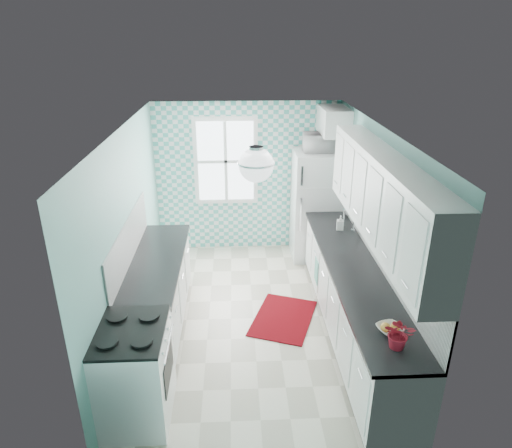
{
  "coord_description": "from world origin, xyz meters",
  "views": [
    {
      "loc": [
        -0.21,
        -5.06,
        3.53
      ],
      "look_at": [
        0.05,
        0.25,
        1.25
      ],
      "focal_mm": 32.0,
      "sensor_mm": 36.0,
      "label": 1
    }
  ],
  "objects_px": {
    "ceiling_light": "(256,165)",
    "fridge": "(316,205)",
    "sink": "(338,234)",
    "stove": "(135,372)",
    "potted_plant": "(400,334)",
    "fruit_bowl": "(390,329)",
    "microwave": "(320,142)"
  },
  "relations": [
    {
      "from": "fridge",
      "to": "potted_plant",
      "type": "xyz_separation_m",
      "value": [
        0.09,
        -3.66,
        0.19
      ]
    },
    {
      "from": "ceiling_light",
      "to": "potted_plant",
      "type": "height_order",
      "value": "ceiling_light"
    },
    {
      "from": "microwave",
      "to": "sink",
      "type": "bearing_deg",
      "value": 96.83
    },
    {
      "from": "microwave",
      "to": "potted_plant",
      "type": "bearing_deg",
      "value": 93.8
    },
    {
      "from": "ceiling_light",
      "to": "sink",
      "type": "bearing_deg",
      "value": 49.43
    },
    {
      "from": "ceiling_light",
      "to": "sink",
      "type": "xyz_separation_m",
      "value": [
        1.2,
        1.41,
        -1.39
      ]
    },
    {
      "from": "fridge",
      "to": "microwave",
      "type": "distance_m",
      "value": 1.03
    },
    {
      "from": "stove",
      "to": "fruit_bowl",
      "type": "distance_m",
      "value": 2.44
    },
    {
      "from": "ceiling_light",
      "to": "stove",
      "type": "xyz_separation_m",
      "value": [
        -1.2,
        -0.76,
        -1.81
      ]
    },
    {
      "from": "sink",
      "to": "fridge",
      "type": "bearing_deg",
      "value": 91.25
    },
    {
      "from": "sink",
      "to": "stove",
      "type": "bearing_deg",
      "value": -141.17
    },
    {
      "from": "ceiling_light",
      "to": "fruit_bowl",
      "type": "bearing_deg",
      "value": -34.56
    },
    {
      "from": "stove",
      "to": "microwave",
      "type": "height_order",
      "value": "microwave"
    },
    {
      "from": "fridge",
      "to": "potted_plant",
      "type": "height_order",
      "value": "fridge"
    },
    {
      "from": "sink",
      "to": "fruit_bowl",
      "type": "height_order",
      "value": "sink"
    },
    {
      "from": "ceiling_light",
      "to": "fruit_bowl",
      "type": "relative_size",
      "value": 1.52
    },
    {
      "from": "stove",
      "to": "microwave",
      "type": "relative_size",
      "value": 1.91
    },
    {
      "from": "fridge",
      "to": "sink",
      "type": "relative_size",
      "value": 3.16
    },
    {
      "from": "ceiling_light",
      "to": "microwave",
      "type": "bearing_deg",
      "value": 66.96
    },
    {
      "from": "sink",
      "to": "microwave",
      "type": "height_order",
      "value": "microwave"
    },
    {
      "from": "stove",
      "to": "ceiling_light",
      "type": "bearing_deg",
      "value": 31.8
    },
    {
      "from": "ceiling_light",
      "to": "microwave",
      "type": "distance_m",
      "value": 2.86
    },
    {
      "from": "ceiling_light",
      "to": "stove",
      "type": "height_order",
      "value": "ceiling_light"
    },
    {
      "from": "ceiling_light",
      "to": "microwave",
      "type": "height_order",
      "value": "ceiling_light"
    },
    {
      "from": "ceiling_light",
      "to": "fridge",
      "type": "height_order",
      "value": "ceiling_light"
    },
    {
      "from": "sink",
      "to": "fruit_bowl",
      "type": "relative_size",
      "value": 2.46
    },
    {
      "from": "fruit_bowl",
      "to": "potted_plant",
      "type": "distance_m",
      "value": 0.26
    },
    {
      "from": "sink",
      "to": "microwave",
      "type": "xyz_separation_m",
      "value": [
        -0.09,
        1.2,
        1.0
      ]
    },
    {
      "from": "stove",
      "to": "potted_plant",
      "type": "xyz_separation_m",
      "value": [
        2.4,
        -0.29,
        0.57
      ]
    },
    {
      "from": "ceiling_light",
      "to": "stove",
      "type": "relative_size",
      "value": 0.36
    },
    {
      "from": "fruit_bowl",
      "to": "ceiling_light",
      "type": "bearing_deg",
      "value": 145.44
    },
    {
      "from": "fridge",
      "to": "stove",
      "type": "distance_m",
      "value": 4.1
    }
  ]
}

